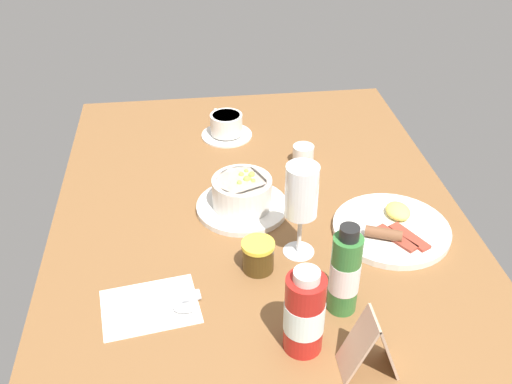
% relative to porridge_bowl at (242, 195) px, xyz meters
% --- Properties ---
extents(ground_plane, '(1.10, 0.84, 0.03)m').
position_rel_porridge_bowl_xyz_m(ground_plane, '(-0.00, 0.03, -0.05)').
color(ground_plane, brown).
extents(porridge_bowl, '(0.19, 0.19, 0.08)m').
position_rel_porridge_bowl_xyz_m(porridge_bowl, '(0.00, 0.00, 0.00)').
color(porridge_bowl, silver).
rests_on(porridge_bowl, ground_plane).
extents(cutlery_setting, '(0.14, 0.18, 0.01)m').
position_rel_porridge_bowl_xyz_m(cutlery_setting, '(0.26, -0.18, -0.03)').
color(cutlery_setting, silver).
rests_on(cutlery_setting, ground_plane).
extents(coffee_cup, '(0.13, 0.13, 0.06)m').
position_rel_porridge_bowl_xyz_m(coffee_cup, '(-0.32, -0.01, -0.01)').
color(coffee_cup, silver).
rests_on(coffee_cup, ground_plane).
extents(creamer_jug, '(0.06, 0.05, 0.05)m').
position_rel_porridge_bowl_xyz_m(creamer_jug, '(-0.17, 0.16, -0.01)').
color(creamer_jug, silver).
rests_on(creamer_jug, ground_plane).
extents(wine_glass, '(0.06, 0.06, 0.19)m').
position_rel_porridge_bowl_xyz_m(wine_glass, '(0.15, 0.09, 0.10)').
color(wine_glass, white).
rests_on(wine_glass, ground_plane).
extents(jam_jar, '(0.06, 0.06, 0.06)m').
position_rel_porridge_bowl_xyz_m(jam_jar, '(0.19, 0.01, -0.00)').
color(jam_jar, '#443012').
rests_on(jam_jar, ground_plane).
extents(sauce_bottle_green, '(0.05, 0.05, 0.17)m').
position_rel_porridge_bowl_xyz_m(sauce_bottle_green, '(0.30, 0.14, 0.04)').
color(sauce_bottle_green, '#337233').
rests_on(sauce_bottle_green, ground_plane).
extents(sauce_bottle_red, '(0.06, 0.06, 0.15)m').
position_rel_porridge_bowl_xyz_m(sauce_bottle_red, '(0.37, 0.06, 0.04)').
color(sauce_bottle_red, '#B21E19').
rests_on(sauce_bottle_red, ground_plane).
extents(breakfast_plate, '(0.23, 0.23, 0.04)m').
position_rel_porridge_bowl_xyz_m(breakfast_plate, '(0.11, 0.28, -0.03)').
color(breakfast_plate, silver).
rests_on(breakfast_plate, ground_plane).
extents(menu_card, '(0.06, 0.08, 0.11)m').
position_rel_porridge_bowl_xyz_m(menu_card, '(0.43, 0.14, 0.02)').
color(menu_card, tan).
rests_on(menu_card, ground_plane).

